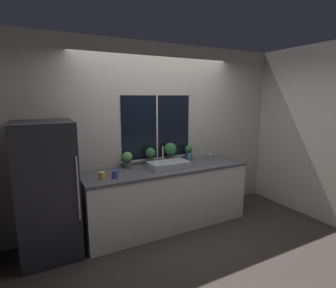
% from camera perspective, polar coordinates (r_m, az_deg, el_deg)
% --- Properties ---
extents(ground_plane, '(14.00, 14.00, 0.00)m').
position_cam_1_polar(ground_plane, '(3.90, 2.16, -19.11)').
color(ground_plane, '#38332D').
extents(wall_back, '(8.00, 0.09, 2.70)m').
position_cam_1_polar(wall_back, '(4.06, -2.64, 2.30)').
color(wall_back, '#BCB7AD').
rests_on(wall_back, ground_plane).
extents(wall_right, '(0.06, 7.00, 2.70)m').
position_cam_1_polar(wall_right, '(5.94, 13.71, 4.58)').
color(wall_right, '#BCB7AD').
rests_on(wall_right, ground_plane).
extents(counter, '(2.44, 0.66, 0.90)m').
position_cam_1_polar(counter, '(3.96, -0.11, -11.44)').
color(counter, white).
rests_on(counter, ground_plane).
extents(refrigerator, '(0.66, 0.67, 1.64)m').
position_cam_1_polar(refrigerator, '(3.45, -24.77, -9.18)').
color(refrigerator, '#232328').
rests_on(refrigerator, ground_plane).
extents(sink, '(0.58, 0.37, 0.28)m').
position_cam_1_polar(sink, '(3.81, 0.13, -4.50)').
color(sink, '#ADADB2').
rests_on(sink, counter).
extents(potted_plant_far_left, '(0.14, 0.14, 0.24)m').
position_cam_1_polar(potted_plant_far_left, '(3.81, -8.82, -3.25)').
color(potted_plant_far_left, '#4C4C51').
rests_on(potted_plant_far_left, counter).
extents(potted_plant_center_left, '(0.15, 0.15, 0.26)m').
position_cam_1_polar(potted_plant_center_left, '(3.93, -3.86, -2.50)').
color(potted_plant_center_left, '#4C4C51').
rests_on(potted_plant_center_left, counter).
extents(potted_plant_center_right, '(0.20, 0.20, 0.32)m').
position_cam_1_polar(potted_plant_center_right, '(4.06, 0.48, -1.41)').
color(potted_plant_center_right, '#4C4C51').
rests_on(potted_plant_center_right, counter).
extents(potted_plant_far_right, '(0.13, 0.13, 0.24)m').
position_cam_1_polar(potted_plant_far_right, '(4.24, 4.50, -1.85)').
color(potted_plant_far_right, '#4C4C51').
rests_on(potted_plant_far_right, counter).
extents(soap_bottle, '(0.06, 0.06, 0.22)m').
position_cam_1_polar(soap_bottle, '(4.01, 4.69, -3.11)').
color(soap_bottle, teal).
rests_on(soap_bottle, counter).
extents(mug_yellow, '(0.08, 0.08, 0.09)m').
position_cam_1_polar(mug_yellow, '(3.41, -14.18, -6.65)').
color(mug_yellow, gold).
rests_on(mug_yellow, counter).
extents(mug_grey, '(0.09, 0.09, 0.10)m').
position_cam_1_polar(mug_grey, '(4.29, 9.14, -2.85)').
color(mug_grey, gray).
rests_on(mug_grey, counter).
extents(mug_blue, '(0.08, 0.08, 0.10)m').
position_cam_1_polar(mug_blue, '(3.40, -11.44, -6.47)').
color(mug_blue, '#3351AD').
rests_on(mug_blue, counter).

